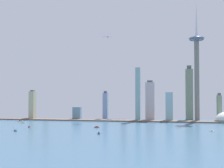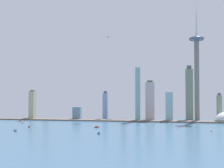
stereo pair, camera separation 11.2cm
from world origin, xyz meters
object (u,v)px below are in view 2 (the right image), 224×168
object	(u,v)px
boat_4	(15,130)
skyscraper_6	(105,106)
boat_2	(97,127)
airplane	(107,37)
skyscraper_2	(77,113)
skyscraper_4	(219,108)
skyscraper_1	(32,105)
skyscraper_9	(150,101)
skyscraper_7	(124,93)
boat_7	(20,121)
channel_buoy_1	(14,128)
boat_3	(29,127)
skyscraper_3	(189,94)
boat_5	(23,123)
skyscraper_8	(47,93)
boat_0	(212,131)
observation_tower	(197,61)
skyscraper_0	(169,107)
channel_buoy_0	(90,124)
channel_buoy_2	(25,129)
boat_1	(99,133)

from	to	relation	value
boat_4	skyscraper_6	bearing A→B (deg)	-69.26
boat_2	airplane	xyz separation A→B (m)	(-18.53, 218.20, 260.51)
skyscraper_2	boat_4	world-z (taller)	skyscraper_2
skyscraper_2	skyscraper_4	world-z (taller)	skyscraper_4
skyscraper_1	skyscraper_9	xyz separation A→B (m)	(373.77, 17.80, 13.91)
skyscraper_7	boat_7	xyz separation A→B (m)	(-286.03, -173.22, -83.63)
skyscraper_9	channel_buoy_1	distance (m)	407.42
boat_3	skyscraper_3	bearing A→B (deg)	128.54
skyscraper_7	channel_buoy_1	world-z (taller)	skyscraper_7
boat_5	skyscraper_6	bearing A→B (deg)	-30.83
skyscraper_8	boat_5	distance (m)	225.88
skyscraper_9	boat_0	bearing A→B (deg)	-58.67
observation_tower	channel_buoy_1	distance (m)	551.73
boat_4	skyscraper_8	bearing A→B (deg)	-35.57
skyscraper_7	skyscraper_8	xyz separation A→B (m)	(-267.64, -17.24, -0.58)
skyscraper_0	skyscraper_9	distance (m)	59.98
skyscraper_1	skyscraper_9	bearing A→B (deg)	2.73
boat_0	boat_5	world-z (taller)	boat_5
skyscraper_2	boat_0	xyz separation A→B (m)	(377.59, -238.32, -19.05)
skyscraper_8	channel_buoy_0	bearing A→B (deg)	-44.64
boat_7	observation_tower	bearing A→B (deg)	152.09
skyscraper_2	skyscraper_3	world-z (taller)	skyscraper_3
skyscraper_4	channel_buoy_0	size ratio (longest dim) A/B	37.98
skyscraper_4	boat_7	bearing A→B (deg)	-167.32
skyscraper_1	skyscraper_6	world-z (taller)	skyscraper_1
skyscraper_7	boat_2	world-z (taller)	skyscraper_7
channel_buoy_1	channel_buoy_2	distance (m)	36.89
boat_5	airplane	xyz separation A→B (m)	(208.87, 147.02, 260.34)
skyscraper_9	channel_buoy_0	distance (m)	214.45
skyscraper_1	boat_7	xyz separation A→B (m)	(-5.40, -71.45, -44.10)
boat_2	boat_7	size ratio (longest dim) A/B	0.66
boat_0	boat_2	xyz separation A→B (m)	(-264.66, 29.95, 0.18)
airplane	skyscraper_6	bearing A→B (deg)	-153.54
boat_1	airplane	world-z (taller)	airplane
skyscraper_6	skyscraper_7	distance (m)	88.67
observation_tower	skyscraper_6	distance (m)	314.57
skyscraper_9	boat_1	xyz separation A→B (m)	(-84.25, -331.18, -57.91)
boat_1	boat_4	xyz separation A→B (m)	(-190.62, 14.36, 0.15)
boat_3	airplane	bearing A→B (deg)	151.57
boat_0	boat_7	world-z (taller)	boat_7
observation_tower	boat_3	size ratio (longest dim) A/B	47.51
airplane	boat_4	bearing A→B (deg)	-20.92
boat_1	boat_2	bearing A→B (deg)	-45.70
skyscraper_9	boat_4	xyz separation A→B (m)	(-274.87, -316.82, -57.76)
skyscraper_2	channel_buoy_1	world-z (taller)	skyscraper_2
skyscraper_6	boat_5	world-z (taller)	skyscraper_6
boat_0	boat_4	size ratio (longest dim) A/B	1.50
boat_1	airplane	distance (m)	427.62
channel_buoy_0	airplane	world-z (taller)	airplane
skyscraper_6	boat_0	bearing A→B (deg)	-42.55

